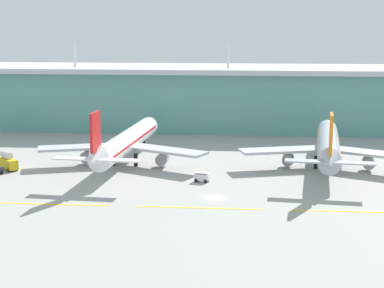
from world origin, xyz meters
name	(u,v)px	position (x,y,z in m)	size (l,w,h in m)	color
ground_plane	(215,198)	(0.00, 0.00, 0.00)	(600.00, 600.00, 0.00)	#9E9E99
terminal_building	(228,97)	(0.00, 95.67, 11.77)	(288.00, 34.00, 32.13)	#5B9E93
airliner_near_middle	(126,142)	(-26.77, 32.52, 6.45)	(48.64, 63.33, 18.90)	white
airliner_far_middle	(328,145)	(29.49, 33.08, 6.45)	(48.53, 61.05, 18.90)	#ADB2BC
taxiway_stripe_mid_west	(47,204)	(-37.00, -8.17, 0.02)	(28.00, 0.70, 0.04)	yellow
taxiway_stripe_centre	(199,208)	(-3.00, -8.17, 0.02)	(28.00, 0.70, 0.04)	yellow
taxiway_stripe_mid_east	(357,212)	(31.00, -8.17, 0.02)	(28.00, 0.70, 0.04)	yellow
fuel_truck	(8,161)	(-57.95, 23.87, 2.26)	(7.00, 6.86, 4.95)	gold
baggage_cart	(202,177)	(-4.03, 14.84, 1.26)	(3.95, 2.80, 2.48)	silver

